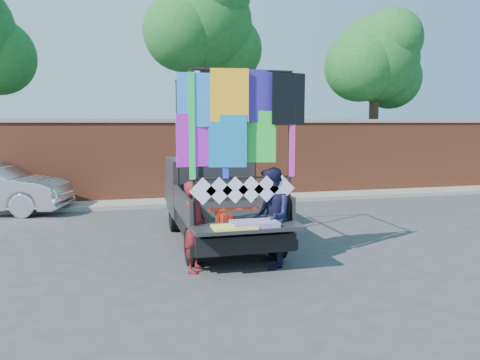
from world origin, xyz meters
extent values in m
plane|color=#38383A|center=(0.00, 0.00, 0.00)|extent=(90.00, 90.00, 0.00)
cube|color=brown|center=(0.00, 7.00, 1.25)|extent=(30.00, 0.35, 2.50)
cube|color=gray|center=(0.00, 7.00, 2.55)|extent=(30.00, 0.45, 0.12)
cube|color=gray|center=(0.00, 6.30, 0.06)|extent=(30.00, 1.20, 0.12)
cylinder|color=#38281C|center=(1.00, 8.20, 2.73)|extent=(0.36, 0.36, 5.46)
sphere|color=#185720|center=(1.00, 8.20, 5.85)|extent=(3.20, 3.20, 3.20)
sphere|color=#185720|center=(1.90, 8.60, 5.07)|extent=(2.40, 2.40, 2.40)
sphere|color=#185720|center=(0.20, 7.90, 5.46)|extent=(2.60, 2.60, 2.60)
cylinder|color=#38281C|center=(7.50, 8.20, 2.27)|extent=(0.36, 0.36, 4.55)
sphere|color=#185720|center=(7.50, 8.20, 4.88)|extent=(3.20, 3.20, 3.20)
sphere|color=#185720|center=(8.40, 8.60, 4.23)|extent=(2.40, 2.40, 2.40)
sphere|color=#185720|center=(6.70, 7.90, 4.55)|extent=(2.60, 2.60, 2.60)
sphere|color=#185720|center=(7.80, 7.60, 5.52)|extent=(2.20, 2.20, 2.20)
cylinder|color=black|center=(-0.74, 2.69, 0.33)|extent=(0.22, 0.66, 0.66)
cylinder|color=black|center=(-0.74, -0.01, 0.33)|extent=(0.22, 0.66, 0.66)
cylinder|color=black|center=(0.81, 2.69, 0.33)|extent=(0.22, 0.66, 0.66)
cylinder|color=black|center=(0.81, -0.01, 0.33)|extent=(0.22, 0.66, 0.66)
cube|color=black|center=(0.03, 1.29, 0.50)|extent=(1.70, 4.19, 0.30)
cube|color=black|center=(0.03, 0.54, 0.78)|extent=(1.79, 2.29, 0.10)
cube|color=black|center=(-0.84, 0.54, 1.00)|extent=(0.06, 2.29, 0.45)
cube|color=black|center=(0.91, 0.54, 1.00)|extent=(0.06, 2.29, 0.45)
cube|color=black|center=(0.03, 1.67, 1.00)|extent=(1.79, 0.06, 0.45)
cube|color=black|center=(0.03, 2.64, 1.05)|extent=(1.79, 1.60, 1.25)
cube|color=#8C9EAD|center=(0.03, 2.19, 1.45)|extent=(1.60, 0.06, 0.55)
cube|color=#8C9EAD|center=(0.03, 3.38, 1.25)|extent=(1.60, 0.10, 0.70)
cube|color=black|center=(0.03, 3.73, 0.80)|extent=(1.75, 0.90, 0.55)
cube|color=black|center=(0.03, -0.85, 0.80)|extent=(1.79, 0.55, 0.06)
cube|color=black|center=(0.03, -0.62, 0.42)|extent=(1.84, 0.15, 0.18)
cylinder|color=black|center=(-0.78, -0.50, 2.07)|extent=(0.05, 0.05, 2.49)
cylinder|color=black|center=(-0.78, 1.59, 2.07)|extent=(0.05, 0.05, 2.49)
cylinder|color=black|center=(0.85, -0.50, 2.07)|extent=(0.05, 0.05, 2.49)
cylinder|color=black|center=(0.85, 1.59, 2.07)|extent=(0.05, 0.05, 2.49)
cylinder|color=black|center=(0.03, -0.50, 3.32)|extent=(1.70, 0.04, 0.04)
cylinder|color=black|center=(0.03, 1.59, 3.32)|extent=(1.70, 0.04, 0.04)
cylinder|color=black|center=(-0.78, 0.54, 3.32)|extent=(0.04, 2.14, 0.04)
cylinder|color=black|center=(0.85, 0.54, 3.32)|extent=(0.04, 2.14, 0.04)
cylinder|color=black|center=(0.03, -0.50, 1.58)|extent=(1.70, 0.04, 0.04)
cube|color=#358BFF|center=(-0.71, -0.52, 2.87)|extent=(0.62, 0.01, 0.85)
cube|color=#FBA91A|center=(-0.22, -0.56, 2.87)|extent=(0.62, 0.01, 0.85)
cube|color=#3421A8|center=(0.28, -0.52, 2.87)|extent=(0.62, 0.01, 0.85)
cube|color=black|center=(0.78, -0.56, 2.87)|extent=(0.62, 0.01, 0.85)
cube|color=#FD1CFF|center=(-0.71, -0.52, 2.22)|extent=(0.62, 0.01, 0.85)
cube|color=#0D7DC0|center=(-0.22, -0.56, 2.22)|extent=(0.62, 0.01, 0.85)
cube|color=green|center=(0.28, -0.52, 2.22)|extent=(0.62, 0.01, 0.85)
cube|color=#1CE253|center=(-0.81, -0.54, 2.42)|extent=(0.10, 0.01, 1.70)
cube|color=#FF2AAD|center=(0.88, -0.54, 2.42)|extent=(0.10, 0.01, 1.70)
cube|color=#1C48FF|center=(-0.27, -0.54, 2.42)|extent=(0.10, 0.01, 1.70)
cube|color=white|center=(-0.64, -0.53, 1.38)|extent=(0.45, 0.01, 0.45)
cube|color=white|center=(-0.37, -0.53, 1.38)|extent=(0.45, 0.01, 0.45)
cube|color=white|center=(-0.10, -0.53, 1.38)|extent=(0.45, 0.01, 0.45)
cube|color=white|center=(0.17, -0.53, 1.38)|extent=(0.45, 0.01, 0.45)
cube|color=white|center=(0.44, -0.53, 1.38)|extent=(0.45, 0.01, 0.45)
cube|color=white|center=(0.71, -0.53, 1.38)|extent=(0.45, 0.01, 0.45)
cube|color=#E5336D|center=(0.13, -0.85, 0.87)|extent=(0.75, 0.45, 0.08)
cube|color=#F4E94D|center=(-0.22, -0.92, 0.85)|extent=(0.70, 0.40, 0.04)
imported|color=maroon|center=(-0.75, -0.37, 0.76)|extent=(0.57, 0.66, 1.53)
imported|color=#161638|center=(0.55, -0.44, 0.86)|extent=(0.81, 0.96, 1.73)
cube|color=red|center=(-0.10, -0.41, 1.04)|extent=(0.89, 0.06, 0.04)
cube|color=red|center=(-0.38, -0.43, 0.76)|extent=(0.06, 0.02, 0.52)
cube|color=red|center=(-0.31, -0.43, 0.74)|extent=(0.06, 0.02, 0.52)
cube|color=red|center=(-0.23, -0.43, 0.72)|extent=(0.06, 0.02, 0.52)
cube|color=red|center=(-0.16, -0.43, 0.70)|extent=(0.06, 0.02, 0.52)
camera|label=1|loc=(-1.93, -7.94, 2.48)|focal=35.00mm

